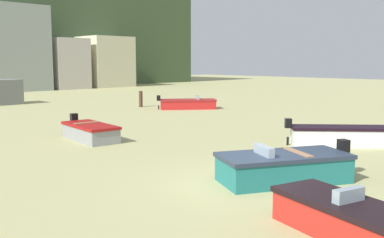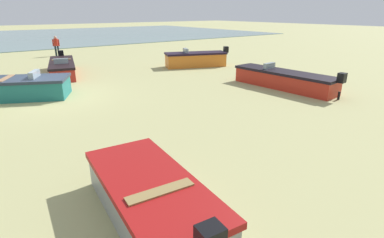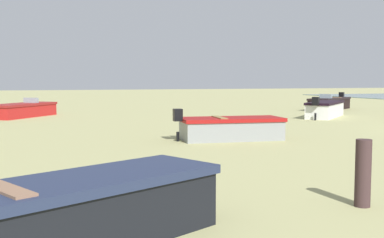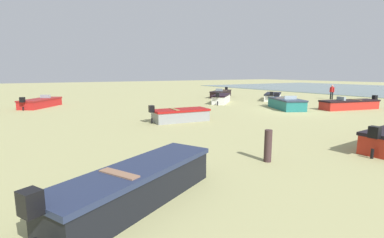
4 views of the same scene
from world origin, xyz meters
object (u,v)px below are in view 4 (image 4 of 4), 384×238
at_px(boat_black_2, 221,94).
at_px(boat_black_5, 137,185).
at_px(mooring_post_mid_beach, 268,146).
at_px(boat_white_4, 221,99).
at_px(boat_grey_6, 180,115).
at_px(boat_red_0, 349,104).
at_px(boat_teal_8, 286,104).
at_px(boat_white_1, 273,97).
at_px(beach_walker_foreground, 332,91).
at_px(boat_red_9, 41,103).

xyz_separation_m(boat_black_2, boat_black_5, (-21.36, 18.85, 0.02)).
height_order(boat_black_5, mooring_post_mid_beach, boat_black_5).
xyz_separation_m(boat_black_2, boat_white_4, (-5.35, 4.07, 0.02)).
height_order(boat_black_2, boat_grey_6, boat_black_2).
bearing_deg(boat_red_0, mooring_post_mid_beach, 125.38).
height_order(boat_teal_8, mooring_post_mid_beach, boat_teal_8).
bearing_deg(boat_grey_6, boat_red_0, 86.86).
relative_size(boat_white_1, boat_black_2, 0.98).
height_order(boat_red_0, boat_teal_8, boat_teal_8).
relative_size(boat_red_0, beach_walker_foreground, 3.33).
bearing_deg(boat_black_2, boat_teal_8, 132.20).
xyz_separation_m(boat_white_4, boat_grey_6, (-7.06, 8.62, -0.05)).
relative_size(boat_grey_6, boat_red_9, 0.87).
xyz_separation_m(boat_black_2, beach_walker_foreground, (-8.83, -8.76, 0.54)).
height_order(boat_black_5, beach_walker_foreground, beach_walker_foreground).
xyz_separation_m(boat_black_5, boat_teal_8, (9.51, -16.44, 0.01)).
distance_m(boat_red_0, boat_white_4, 11.04).
bearing_deg(boat_teal_8, boat_black_5, 56.52).
height_order(boat_grey_6, mooring_post_mid_beach, mooring_post_mid_beach).
height_order(boat_black_5, boat_grey_6, boat_black_5).
height_order(boat_red_0, boat_black_5, boat_black_5).
xyz_separation_m(boat_white_1, boat_teal_8, (-5.92, 4.97, 0.07)).
distance_m(boat_black_2, boat_red_9, 19.47).
distance_m(boat_black_2, boat_teal_8, 12.09).
relative_size(boat_black_2, beach_walker_foreground, 2.90).
distance_m(boat_red_0, mooring_post_mid_beach, 17.01).
distance_m(boat_black_5, boat_teal_8, 18.99).
xyz_separation_m(boat_black_5, boat_grey_6, (8.95, -6.15, -0.05)).
xyz_separation_m(boat_white_1, mooring_post_mid_beach, (-14.86, 16.62, 0.16)).
bearing_deg(boat_red_9, mooring_post_mid_beach, -38.95).
height_order(boat_red_0, mooring_post_mid_beach, boat_red_0).
bearing_deg(boat_black_5, boat_grey_6, 119.33).
bearing_deg(boat_white_1, boat_red_9, -143.94).
xyz_separation_m(boat_red_0, boat_red_9, (14.78, 21.29, -0.01)).
xyz_separation_m(boat_white_1, boat_black_5, (-15.44, 21.41, 0.06)).
height_order(boat_red_9, mooring_post_mid_beach, mooring_post_mid_beach).
bearing_deg(boat_black_2, beach_walker_foreground, -171.52).
xyz_separation_m(boat_grey_6, boat_teal_8, (0.56, -10.28, 0.06)).
xyz_separation_m(boat_white_4, beach_walker_foreground, (-3.48, -12.83, 0.52)).
distance_m(boat_white_4, boat_red_9, 16.34).
bearing_deg(mooring_post_mid_beach, boat_grey_6, -9.29).
xyz_separation_m(boat_black_2, boat_grey_6, (-12.41, 12.69, -0.03)).
distance_m(boat_white_1, boat_white_4, 6.66).
bearing_deg(boat_red_9, boat_grey_6, -25.00).
bearing_deg(boat_red_0, boat_grey_6, 95.43).
relative_size(boat_white_1, mooring_post_mid_beach, 4.28).
distance_m(boat_red_0, boat_grey_6, 14.68).
xyz_separation_m(boat_black_5, boat_red_9, (21.46, 0.63, -0.05)).
bearing_deg(boat_teal_8, boat_grey_6, 29.58).
relative_size(boat_white_1, boat_white_4, 1.19).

